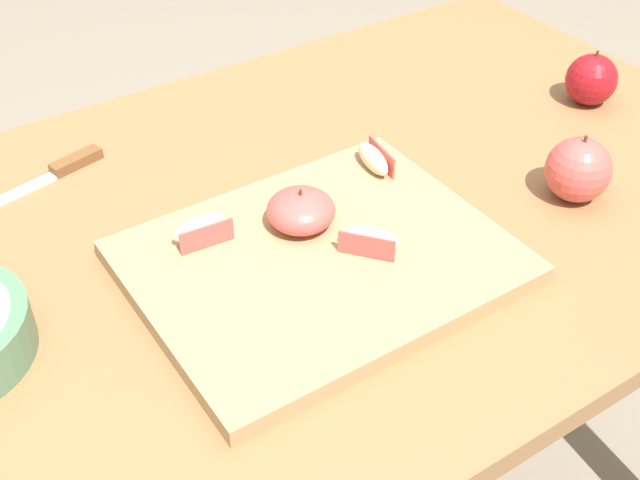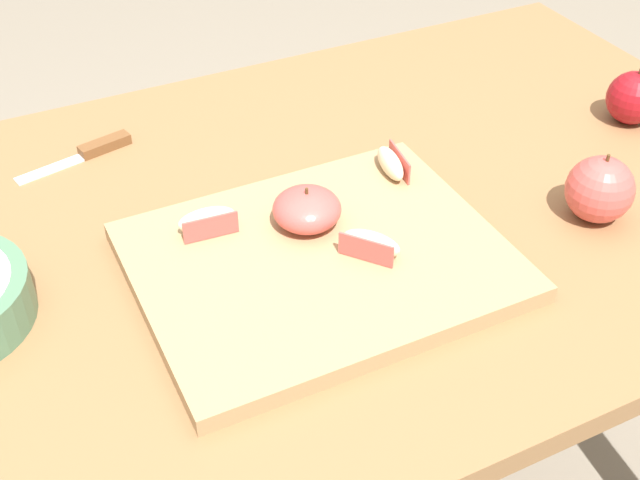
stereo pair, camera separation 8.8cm
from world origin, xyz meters
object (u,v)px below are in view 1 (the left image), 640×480
object	(u,v)px
cutting_board	(320,262)
paring_knife	(67,166)
apple_wedge_left	(203,231)
whole_apple_pink_lady	(578,170)
whole_apple_red_delicious	(592,80)
apple_wedge_right	(374,159)
apple_half_skin_up	(301,210)
apple_wedge_front	(370,240)

from	to	relation	value
cutting_board	paring_knife	xyz separation A→B (m)	(-0.16, 0.34, -0.00)
apple_wedge_left	whole_apple_pink_lady	xyz separation A→B (m)	(0.43, -0.15, 0.00)
paring_knife	whole_apple_red_delicious	bearing A→B (deg)	-19.86
apple_wedge_right	paring_knife	size ratio (longest dim) A/B	0.43
apple_half_skin_up	whole_apple_red_delicious	xyz separation A→B (m)	(0.52, 0.04, -0.01)
whole_apple_red_delicious	apple_half_skin_up	bearing A→B (deg)	-175.76
paring_knife	whole_apple_red_delicious	size ratio (longest dim) A/B	1.96
paring_knife	whole_apple_red_delicious	xyz separation A→B (m)	(0.69, -0.25, 0.03)
cutting_board	apple_wedge_left	bearing A→B (deg)	136.54
cutting_board	apple_wedge_right	distance (m)	0.18
paring_knife	apple_wedge_right	bearing A→B (deg)	-37.78
cutting_board	whole_apple_pink_lady	xyz separation A→B (m)	(0.34, -0.06, 0.03)
apple_half_skin_up	apple_wedge_front	xyz separation A→B (m)	(0.04, -0.08, -0.01)
apple_half_skin_up	whole_apple_pink_lady	world-z (taller)	whole_apple_pink_lady
cutting_board	apple_wedge_right	world-z (taller)	apple_wedge_right
paring_knife	whole_apple_pink_lady	xyz separation A→B (m)	(0.50, -0.40, 0.03)
apple_wedge_left	whole_apple_red_delicious	size ratio (longest dim) A/B	0.83
cutting_board	paring_knife	bearing A→B (deg)	115.44
cutting_board	paring_knife	distance (m)	0.38
apple_wedge_right	whole_apple_pink_lady	xyz separation A→B (m)	(0.19, -0.16, 0.00)
apple_wedge_left	whole_apple_pink_lady	world-z (taller)	whole_apple_pink_lady
cutting_board	apple_wedge_front	size ratio (longest dim) A/B	6.07
apple_wedge_right	apple_wedge_left	bearing A→B (deg)	-177.10
cutting_board	apple_wedge_left	distance (m)	0.13
cutting_board	apple_half_skin_up	distance (m)	0.06
whole_apple_red_delicious	apple_wedge_right	bearing A→B (deg)	178.63
whole_apple_pink_lady	apple_wedge_front	bearing A→B (deg)	173.20
apple_wedge_right	whole_apple_pink_lady	distance (m)	0.25
apple_wedge_right	whole_apple_pink_lady	world-z (taller)	whole_apple_pink_lady
apple_wedge_right	whole_apple_pink_lady	size ratio (longest dim) A/B	0.78
whole_apple_pink_lady	apple_half_skin_up	bearing A→B (deg)	160.87
apple_wedge_left	apple_wedge_front	bearing A→B (deg)	-38.30
cutting_board	whole_apple_pink_lady	bearing A→B (deg)	-9.84
apple_half_skin_up	cutting_board	bearing A→B (deg)	-100.83
whole_apple_red_delicious	apple_wedge_left	bearing A→B (deg)	-179.71
apple_half_skin_up	apple_wedge_left	bearing A→B (deg)	161.45
apple_wedge_left	paring_knife	world-z (taller)	apple_wedge_left
apple_wedge_front	whole_apple_pink_lady	bearing A→B (deg)	-6.80
paring_knife	apple_wedge_front	bearing A→B (deg)	-59.92
whole_apple_pink_lady	whole_apple_red_delicious	distance (m)	0.25
cutting_board	apple_wedge_front	bearing A→B (deg)	-25.94
apple_wedge_front	whole_apple_pink_lady	world-z (taller)	whole_apple_pink_lady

